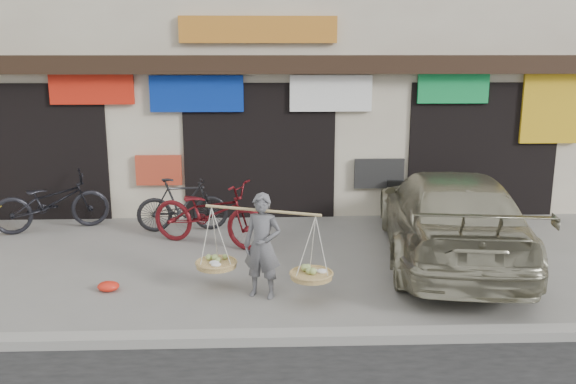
{
  "coord_description": "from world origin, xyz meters",
  "views": [
    {
      "loc": [
        0.13,
        -8.51,
        3.31
      ],
      "look_at": [
        0.47,
        0.9,
        1.12
      ],
      "focal_mm": 38.0,
      "sensor_mm": 36.0,
      "label": 1
    }
  ],
  "objects_px": {
    "bike_1": "(182,205)",
    "bike_0": "(51,202)",
    "bike_2": "(209,213)",
    "suv": "(449,215)",
    "street_vendor": "(262,250)"
  },
  "relations": [
    {
      "from": "bike_2",
      "to": "suv",
      "type": "xyz_separation_m",
      "value": [
        3.93,
        -0.85,
        0.15
      ]
    },
    {
      "from": "street_vendor",
      "to": "suv",
      "type": "relative_size",
      "value": 0.36
    },
    {
      "from": "bike_1",
      "to": "bike_2",
      "type": "distance_m",
      "value": 1.06
    },
    {
      "from": "bike_0",
      "to": "suv",
      "type": "xyz_separation_m",
      "value": [
        6.97,
        -1.87,
        0.18
      ]
    },
    {
      "from": "bike_0",
      "to": "street_vendor",
      "type": "bearing_deg",
      "value": -152.49
    },
    {
      "from": "bike_0",
      "to": "bike_1",
      "type": "height_order",
      "value": "bike_0"
    },
    {
      "from": "bike_1",
      "to": "bike_2",
      "type": "bearing_deg",
      "value": -152.48
    },
    {
      "from": "street_vendor",
      "to": "bike_1",
      "type": "height_order",
      "value": "street_vendor"
    },
    {
      "from": "bike_0",
      "to": "bike_2",
      "type": "bearing_deg",
      "value": -131.16
    },
    {
      "from": "bike_2",
      "to": "suv",
      "type": "distance_m",
      "value": 4.02
    },
    {
      "from": "suv",
      "to": "bike_1",
      "type": "bearing_deg",
      "value": -13.24
    },
    {
      "from": "bike_1",
      "to": "bike_0",
      "type": "bearing_deg",
      "value": 80.46
    },
    {
      "from": "bike_0",
      "to": "bike_2",
      "type": "height_order",
      "value": "bike_2"
    },
    {
      "from": "street_vendor",
      "to": "bike_2",
      "type": "distance_m",
      "value": 2.48
    },
    {
      "from": "street_vendor",
      "to": "bike_0",
      "type": "distance_m",
      "value": 5.19
    }
  ]
}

